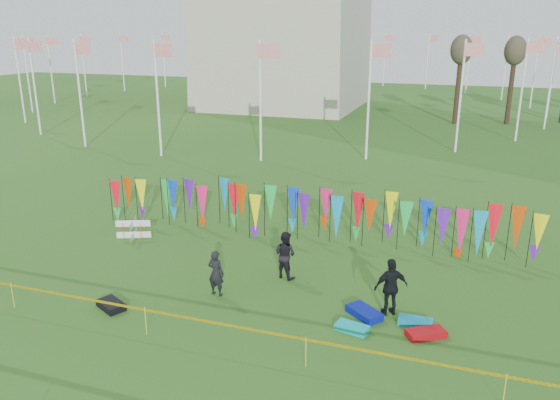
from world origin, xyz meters
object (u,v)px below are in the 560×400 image
(box_kite, at_px, (133,229))
(kite_bag_teal, at_px, (415,322))
(person_right, at_px, (391,287))
(kite_bag_turquoise, at_px, (352,328))
(kite_bag_black, at_px, (111,305))
(person_mid, at_px, (285,255))
(kite_bag_blue, at_px, (364,313))
(person_left, at_px, (216,273))
(kite_bag_red, at_px, (426,333))

(box_kite, height_order, kite_bag_teal, box_kite)
(box_kite, distance_m, person_right, 11.83)
(kite_bag_turquoise, distance_m, kite_bag_black, 7.78)
(person_mid, relative_size, kite_bag_blue, 1.52)
(box_kite, bearing_deg, person_left, -32.53)
(person_right, height_order, kite_bag_red, person_right)
(kite_bag_black, bearing_deg, kite_bag_blue, 15.45)
(kite_bag_turquoise, bearing_deg, kite_bag_red, 10.06)
(box_kite, bearing_deg, kite_bag_black, -63.22)
(kite_bag_teal, bearing_deg, person_left, -178.46)
(person_left, relative_size, kite_bag_turquoise, 1.66)
(kite_bag_turquoise, xyz_separation_m, kite_bag_blue, (0.19, 0.98, 0.02))
(kite_bag_turquoise, xyz_separation_m, kite_bag_red, (2.13, 0.38, 0.01))
(kite_bag_blue, bearing_deg, person_left, -177.91)
(box_kite, height_order, kite_bag_turquoise, box_kite)
(kite_bag_red, distance_m, kite_bag_black, 9.95)
(box_kite, bearing_deg, person_right, -14.74)
(kite_bag_red, bearing_deg, person_left, 176.58)
(kite_bag_blue, height_order, kite_bag_teal, kite_bag_blue)
(person_left, height_order, person_right, person_right)
(kite_bag_turquoise, relative_size, kite_bag_black, 0.98)
(kite_bag_black, bearing_deg, person_right, 16.76)
(box_kite, height_order, person_right, person_right)
(box_kite, xyz_separation_m, person_right, (11.43, -3.01, 0.53))
(kite_bag_turquoise, xyz_separation_m, kite_bag_black, (-7.69, -1.20, 0.02))
(person_mid, bearing_deg, kite_bag_blue, 168.47)
(kite_bag_black, xyz_separation_m, kite_bag_teal, (9.46, 2.17, -0.02))
(person_left, height_order, kite_bag_black, person_left)
(box_kite, height_order, kite_bag_red, box_kite)
(kite_bag_blue, bearing_deg, kite_bag_red, -17.16)
(kite_bag_black, relative_size, kite_bag_teal, 0.97)
(person_mid, relative_size, kite_bag_black, 1.76)
(kite_bag_black, bearing_deg, kite_bag_red, 9.11)
(person_right, xyz_separation_m, kite_bag_turquoise, (-0.92, -1.40, -0.85))
(person_right, height_order, kite_bag_black, person_right)
(kite_bag_teal, bearing_deg, box_kite, 164.41)
(kite_bag_turquoise, distance_m, kite_bag_blue, 1.00)
(person_right, bearing_deg, kite_bag_teal, 122.65)
(person_mid, relative_size, kite_bag_red, 1.53)
(person_left, distance_m, kite_bag_turquoise, 4.97)
(person_mid, distance_m, kite_bag_black, 6.19)
(box_kite, relative_size, kite_bag_black, 0.83)
(box_kite, relative_size, kite_bag_red, 0.72)
(person_right, height_order, kite_bag_turquoise, person_right)
(kite_bag_turquoise, xyz_separation_m, kite_bag_teal, (1.77, 0.97, 0.00))
(person_right, distance_m, kite_bag_black, 9.03)
(kite_bag_blue, xyz_separation_m, kite_bag_teal, (1.59, -0.01, -0.02))
(person_left, height_order, kite_bag_red, person_left)
(person_left, distance_m, kite_bag_blue, 5.09)
(person_left, bearing_deg, person_right, -168.59)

